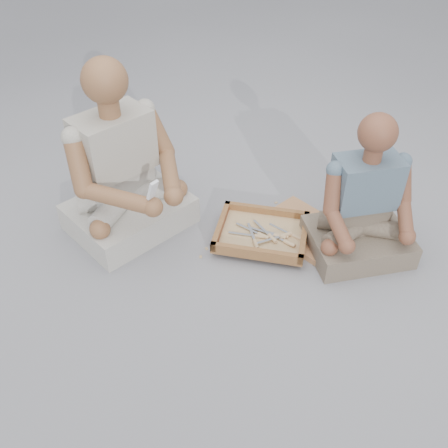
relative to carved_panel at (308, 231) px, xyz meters
The scene contains 26 objects.
ground 0.62m from the carved_panel, 111.12° to the right, with size 60.00×60.00×0.00m, color gray.
carved_panel is the anchor object (origin of this frame).
tool_tray 0.28m from the carved_panel, 135.52° to the right, with size 0.60×0.54×0.07m.
chisel_0 0.14m from the carved_panel, 105.58° to the right, with size 0.22×0.05×0.02m.
chisel_1 0.35m from the carved_panel, 123.56° to the right, with size 0.16×0.18×0.02m.
chisel_2 0.20m from the carved_panel, 115.38° to the right, with size 0.14×0.19×0.02m.
chisel_3 0.21m from the carved_panel, 102.56° to the right, with size 0.22×0.05×0.02m.
chisel_4 0.32m from the carved_panel, 130.83° to the right, with size 0.21×0.09×0.02m.
chisel_5 0.30m from the carved_panel, 131.77° to the right, with size 0.22×0.04×0.02m.
chisel_6 0.22m from the carved_panel, 122.66° to the right, with size 0.22×0.04×0.02m.
chisel_7 0.20m from the carved_panel, 123.46° to the right, with size 0.22×0.06×0.02m.
chisel_8 0.26m from the carved_panel, 123.96° to the right, with size 0.20×0.12×0.02m.
wood_chip_0 0.12m from the carved_panel, 18.61° to the right, with size 0.02×0.01×0.00m, color tan.
wood_chip_1 0.64m from the carved_panel, 131.18° to the right, with size 0.02×0.01×0.00m, color tan.
wood_chip_2 0.10m from the carved_panel, 167.74° to the left, with size 0.02×0.01×0.00m, color tan.
wood_chip_3 0.40m from the carved_panel, 123.40° to the right, with size 0.02×0.01×0.00m, color tan.
wood_chip_4 0.24m from the carved_panel, 139.68° to the left, with size 0.02×0.01×0.00m, color tan.
wood_chip_5 0.60m from the carved_panel, 136.32° to the right, with size 0.02×0.01×0.00m, color tan.
wood_chip_6 0.22m from the carved_panel, 147.50° to the right, with size 0.02×0.01×0.00m, color tan.
wood_chip_7 0.22m from the carved_panel, 130.47° to the right, with size 0.02×0.01×0.00m, color tan.
wood_chip_8 0.28m from the carved_panel, 92.81° to the right, with size 0.02×0.01×0.00m, color tan.
wood_chip_9 0.21m from the carved_panel, 50.24° to the right, with size 0.02×0.01×0.00m, color tan.
wood_chip_10 0.33m from the carved_panel, 149.11° to the left, with size 0.02×0.01×0.00m, color tan.
craftsman 1.09m from the carved_panel, 153.92° to the right, with size 0.74×0.76×1.00m.
companion 0.38m from the carved_panel, ahead, with size 0.67×0.66×0.82m.
mobile_phone 0.98m from the carved_panel, 133.98° to the right, with size 0.06×0.05×0.11m.
Camera 1 is at (0.93, -1.55, 1.89)m, focal length 40.00 mm.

